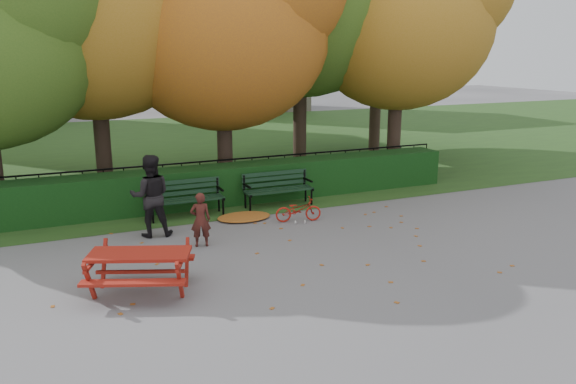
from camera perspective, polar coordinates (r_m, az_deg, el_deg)
name	(u,v)px	position (r m, az deg, el deg)	size (l,w,h in m)	color
ground	(299,258)	(10.94, 1.09, -6.72)	(90.00, 90.00, 0.00)	slate
grass_strip	(157,148)	(23.99, -13.13, 4.36)	(90.00, 90.00, 0.00)	#213E18
building_right	(232,20)	(39.32, -5.73, 17.04)	(9.00, 6.00, 12.00)	tan
hedge	(227,184)	(14.83, -6.22, 0.78)	(13.00, 0.90, 1.00)	black
iron_fence	(218,177)	(15.57, -7.12, 1.52)	(14.00, 0.04, 1.02)	black
tree_c	(236,16)	(16.12, -5.34, 17.33)	(6.30, 6.00, 8.00)	black
tree_e	(413,12)	(18.58, 12.55, 17.42)	(6.09, 5.80, 8.16)	black
tree_g	(390,12)	(22.91, 10.29, 17.55)	(6.30, 6.00, 8.55)	black
bench_left	(186,195)	(13.74, -10.37, -0.35)	(1.80, 0.57, 0.88)	black
bench_right	(277,186)	(14.46, -1.10, 0.60)	(1.80, 0.57, 0.88)	black
picnic_table	(140,261)	(9.58, -14.83, -6.83)	(2.00, 1.82, 0.79)	maroon
leaf_pile	(244,217)	(13.48, -4.50, -2.53)	(1.30, 0.90, 0.09)	brown
leaf_scatter	(292,253)	(11.20, 0.44, -6.20)	(9.00, 5.70, 0.01)	brown
child	(200,220)	(11.56, -8.88, -2.79)	(0.41, 0.27, 1.13)	#421915
adult	(151,196)	(12.34, -13.79, -0.38)	(0.87, 0.68, 1.78)	black
bicycle	(298,210)	(13.17, 1.05, -1.81)	(0.38, 1.08, 0.57)	#A9190F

